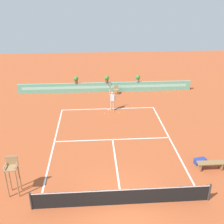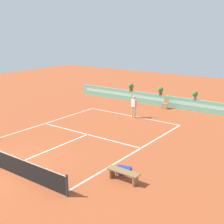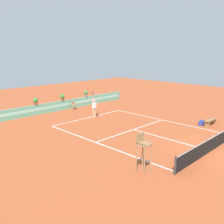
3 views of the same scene
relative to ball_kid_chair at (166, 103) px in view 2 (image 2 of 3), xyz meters
The scene contains 13 objects.
ground_plane 9.73m from the ball_kid_chair, 96.23° to the right, with size 60.00×60.00×0.00m, color #A84C28.
court_lines 9.01m from the ball_kid_chair, 96.73° to the right, with size 8.32×11.94×0.01m.
net 15.69m from the ball_kid_chair, 93.85° to the right, with size 8.92×0.10×1.00m.
back_wall_barrier 1.28m from the ball_kid_chair, 145.30° to the left, with size 18.00×0.21×1.00m.
ball_kid_chair is the anchor object (origin of this frame).
bench_courtside 13.91m from the ball_kid_chair, 71.26° to the right, with size 1.60×0.44×0.51m.
gear_bag 13.21m from the ball_kid_chair, 71.96° to the right, with size 0.70×0.36×0.36m, color navy.
tennis_player 4.22m from the ball_kid_chair, 99.68° to the right, with size 0.62×0.24×2.58m.
tennis_ball_near_baseline 5.04m from the ball_kid_chair, 106.25° to the right, with size 0.07×0.07×0.07m, color #CCE033.
tennis_ball_mid_court 4.73m from the ball_kid_chair, 92.45° to the right, with size 0.07×0.07×0.07m, color #CCE033.
potted_plant_centre 1.50m from the ball_kid_chair, 141.56° to the left, with size 0.48×0.48×0.72m.
potted_plant_left 4.25m from the ball_kid_chair, 169.82° to the left, with size 0.48×0.48×0.72m.
potted_plant_right 2.59m from the ball_kid_chair, 17.63° to the left, with size 0.48×0.48×0.72m.
Camera 2 is at (12.59, -8.05, 6.72)m, focal length 49.05 mm.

